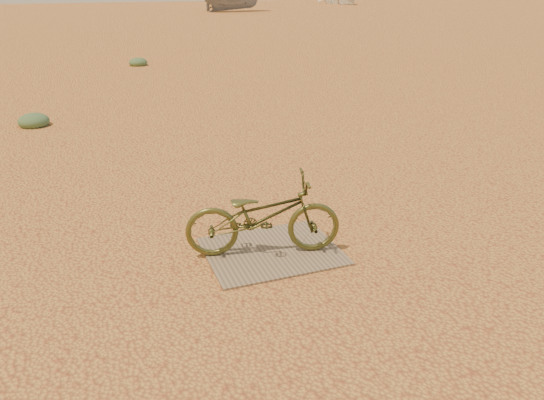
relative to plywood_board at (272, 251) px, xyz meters
name	(u,v)px	position (x,y,z in m)	size (l,w,h in m)	color
ground	(223,252)	(-0.47, 0.18, -0.01)	(120.00, 120.00, 0.00)	gold
plywood_board	(272,251)	(0.00, 0.00, 0.00)	(1.32, 1.06, 0.02)	#816E56
bicycle	(263,216)	(-0.10, 0.00, 0.41)	(0.53, 1.52, 0.80)	#4A4C22
kale_a	(35,126)	(-2.45, 6.21, -0.01)	(0.56, 0.56, 0.31)	#53744C
kale_b	(138,65)	(0.35, 13.03, -0.01)	(0.57, 0.57, 0.31)	#53744C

